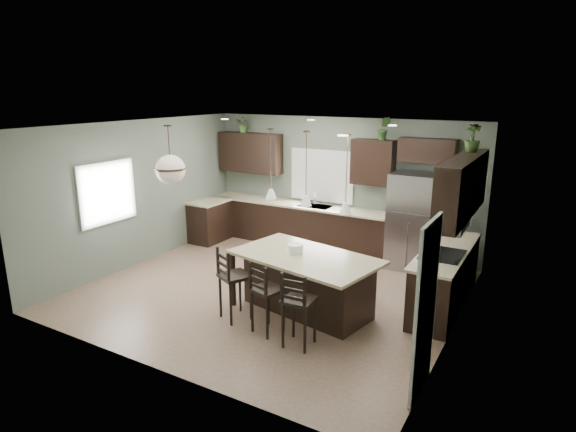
{
  "coord_description": "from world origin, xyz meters",
  "views": [
    {
      "loc": [
        4.09,
        -6.51,
        3.37
      ],
      "look_at": [
        0.1,
        0.4,
        1.25
      ],
      "focal_mm": 30.0,
      "sensor_mm": 36.0,
      "label": 1
    }
  ],
  "objects_px": {
    "kitchen_island": "(305,284)",
    "plant_back_left": "(244,124)",
    "serving_dish": "(295,249)",
    "refrigerator": "(414,221)",
    "bar_stool_left": "(235,284)",
    "bar_stool_right": "(299,308)",
    "bar_stool_center": "(268,297)"
  },
  "relations": [
    {
      "from": "bar_stool_left",
      "to": "bar_stool_center",
      "type": "height_order",
      "value": "bar_stool_left"
    },
    {
      "from": "refrigerator",
      "to": "bar_stool_right",
      "type": "xyz_separation_m",
      "value": [
        -0.48,
        -3.67,
        -0.38
      ]
    },
    {
      "from": "serving_dish",
      "to": "plant_back_left",
      "type": "xyz_separation_m",
      "value": [
        -2.98,
        2.95,
        1.59
      ]
    },
    {
      "from": "bar_stool_center",
      "to": "bar_stool_right",
      "type": "xyz_separation_m",
      "value": [
        0.56,
        -0.11,
        0.01
      ]
    },
    {
      "from": "kitchen_island",
      "to": "bar_stool_left",
      "type": "xyz_separation_m",
      "value": [
        -0.8,
        -0.71,
        0.1
      ]
    },
    {
      "from": "serving_dish",
      "to": "bar_stool_right",
      "type": "bearing_deg",
      "value": -58.17
    },
    {
      "from": "refrigerator",
      "to": "bar_stool_left",
      "type": "distance_m",
      "value": 3.86
    },
    {
      "from": "kitchen_island",
      "to": "bar_stool_center",
      "type": "xyz_separation_m",
      "value": [
        -0.16,
        -0.82,
        0.07
      ]
    },
    {
      "from": "refrigerator",
      "to": "bar_stool_center",
      "type": "xyz_separation_m",
      "value": [
        -1.04,
        -3.57,
        -0.39
      ]
    },
    {
      "from": "bar_stool_right",
      "to": "plant_back_left",
      "type": "bearing_deg",
      "value": 129.07
    },
    {
      "from": "bar_stool_left",
      "to": "plant_back_left",
      "type": "distance_m",
      "value": 4.84
    },
    {
      "from": "refrigerator",
      "to": "bar_stool_center",
      "type": "relative_size",
      "value": 1.74
    },
    {
      "from": "kitchen_island",
      "to": "bar_stool_right",
      "type": "height_order",
      "value": "bar_stool_right"
    },
    {
      "from": "bar_stool_center",
      "to": "bar_stool_left",
      "type": "bearing_deg",
      "value": -174.88
    },
    {
      "from": "serving_dish",
      "to": "plant_back_left",
      "type": "relative_size",
      "value": 0.64
    },
    {
      "from": "refrigerator",
      "to": "bar_stool_left",
      "type": "height_order",
      "value": "refrigerator"
    },
    {
      "from": "bar_stool_center",
      "to": "serving_dish",
      "type": "bearing_deg",
      "value": 107.2
    },
    {
      "from": "serving_dish",
      "to": "bar_stool_center",
      "type": "bearing_deg",
      "value": -87.52
    },
    {
      "from": "bar_stool_left",
      "to": "bar_stool_right",
      "type": "relative_size",
      "value": 1.04
    },
    {
      "from": "bar_stool_center",
      "to": "bar_stool_right",
      "type": "bearing_deg",
      "value": 3.9
    },
    {
      "from": "serving_dish",
      "to": "plant_back_left",
      "type": "bearing_deg",
      "value": 135.36
    },
    {
      "from": "kitchen_island",
      "to": "plant_back_left",
      "type": "relative_size",
      "value": 5.81
    },
    {
      "from": "bar_stool_right",
      "to": "bar_stool_left",
      "type": "bearing_deg",
      "value": 166.42
    },
    {
      "from": "kitchen_island",
      "to": "bar_stool_left",
      "type": "relative_size",
      "value": 1.95
    },
    {
      "from": "kitchen_island",
      "to": "bar_stool_right",
      "type": "bearing_deg",
      "value": -55.48
    },
    {
      "from": "refrigerator",
      "to": "serving_dish",
      "type": "relative_size",
      "value": 7.71
    },
    {
      "from": "plant_back_left",
      "to": "bar_stool_right",
      "type": "bearing_deg",
      "value": -47.52
    },
    {
      "from": "kitchen_island",
      "to": "serving_dish",
      "type": "height_order",
      "value": "serving_dish"
    },
    {
      "from": "refrigerator",
      "to": "plant_back_left",
      "type": "distance_m",
      "value": 4.4
    },
    {
      "from": "kitchen_island",
      "to": "plant_back_left",
      "type": "xyz_separation_m",
      "value": [
        -3.18,
        2.99,
        2.13
      ]
    },
    {
      "from": "plant_back_left",
      "to": "kitchen_island",
      "type": "bearing_deg",
      "value": -43.19
    },
    {
      "from": "refrigerator",
      "to": "serving_dish",
      "type": "height_order",
      "value": "refrigerator"
    }
  ]
}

